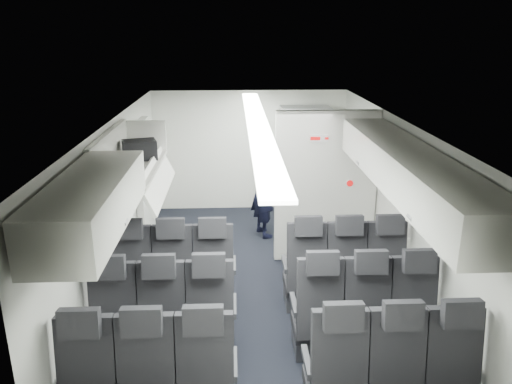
{
  "coord_description": "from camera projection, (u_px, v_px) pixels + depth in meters",
  "views": [
    {
      "loc": [
        -0.28,
        -5.72,
        3.16
      ],
      "look_at": [
        0.0,
        0.4,
        1.15
      ],
      "focal_mm": 35.0,
      "sensor_mm": 36.0,
      "label": 1
    }
  ],
  "objects": [
    {
      "name": "cabin_shell",
      "position": [
        257.0,
        204.0,
        6.07
      ],
      "size": [
        3.41,
        6.01,
        2.16
      ],
      "color": "black",
      "rests_on": "ground"
    },
    {
      "name": "seat_row_front",
      "position": [
        260.0,
        278.0,
        5.79
      ],
      "size": [
        3.33,
        0.56,
        1.24
      ],
      "color": "black",
      "rests_on": "cabin_shell"
    },
    {
      "name": "seat_row_mid",
      "position": [
        264.0,
        321.0,
        4.94
      ],
      "size": [
        3.33,
        0.56,
        1.24
      ],
      "color": "black",
      "rests_on": "cabin_shell"
    },
    {
      "name": "seat_row_rear",
      "position": [
        271.0,
        382.0,
        4.08
      ],
      "size": [
        3.33,
        0.56,
        1.24
      ],
      "color": "black",
      "rests_on": "cabin_shell"
    },
    {
      "name": "overhead_bin_left_rear",
      "position": [
        91.0,
        204.0,
        3.89
      ],
      "size": [
        0.53,
        1.8,
        0.4
      ],
      "color": "silver",
      "rests_on": "cabin_shell"
    },
    {
      "name": "overhead_bin_left_front_open",
      "position": [
        130.0,
        162.0,
        5.58
      ],
      "size": [
        0.64,
        1.7,
        0.72
      ],
      "color": "#9E9E93",
      "rests_on": "cabin_shell"
    },
    {
      "name": "overhead_bin_right_rear",
      "position": [
        443.0,
        198.0,
        4.01
      ],
      "size": [
        0.53,
        1.8,
        0.4
      ],
      "color": "silver",
      "rests_on": "cabin_shell"
    },
    {
      "name": "overhead_bin_right_front",
      "position": [
        381.0,
        149.0,
        5.67
      ],
      "size": [
        0.53,
        1.7,
        0.4
      ],
      "color": "silver",
      "rests_on": "cabin_shell"
    },
    {
      "name": "bulkhead_partition",
      "position": [
        325.0,
        187.0,
        6.89
      ],
      "size": [
        1.4,
        0.15,
        2.13
      ],
      "color": "white",
      "rests_on": "cabin_shell"
    },
    {
      "name": "galley_unit",
      "position": [
        304.0,
        161.0,
        8.75
      ],
      "size": [
        0.85,
        0.52,
        1.9
      ],
      "color": "#939399",
      "rests_on": "cabin_shell"
    },
    {
      "name": "boarding_door",
      "position": [
        144.0,
        182.0,
        7.53
      ],
      "size": [
        0.12,
        1.27,
        1.86
      ],
      "color": "silver",
      "rests_on": "cabin_shell"
    },
    {
      "name": "flight_attendant",
      "position": [
        264.0,
        188.0,
        7.81
      ],
      "size": [
        0.55,
        0.66,
        1.56
      ],
      "primitive_type": "imported",
      "rotation": [
        0.0,
        0.0,
        1.92
      ],
      "color": "black",
      "rests_on": "ground"
    },
    {
      "name": "carry_on_bag",
      "position": [
        140.0,
        150.0,
        5.9
      ],
      "size": [
        0.44,
        0.36,
        0.23
      ],
      "primitive_type": "cube",
      "rotation": [
        0.0,
        0.0,
        0.29
      ],
      "color": "black",
      "rests_on": "overhead_bin_left_front_open"
    },
    {
      "name": "papers",
      "position": [
        276.0,
        173.0,
        7.69
      ],
      "size": [
        0.18,
        0.02,
        0.12
      ],
      "primitive_type": "cube",
      "rotation": [
        0.0,
        0.0,
        0.03
      ],
      "color": "white",
      "rests_on": "flight_attendant"
    }
  ]
}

